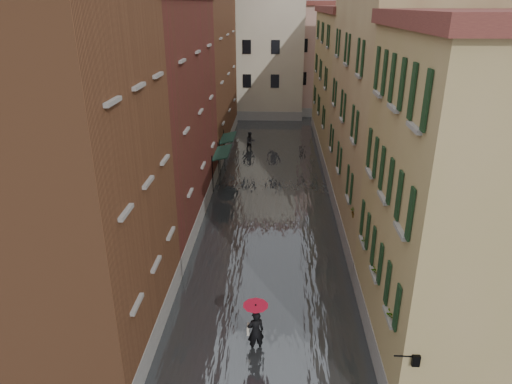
# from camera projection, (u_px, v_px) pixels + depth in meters

# --- Properties ---
(ground) EXTENTS (120.00, 120.00, 0.00)m
(ground) POSITION_uv_depth(u_px,v_px,m) (265.00, 310.00, 19.55)
(ground) COLOR #575759
(ground) RESTS_ON ground
(floodwater) EXTENTS (10.00, 60.00, 0.20)m
(floodwater) POSITION_uv_depth(u_px,v_px,m) (271.00, 192.00, 31.52)
(floodwater) COLOR #3F4245
(floodwater) RESTS_ON ground
(building_left_near) EXTENTS (6.00, 8.00, 13.00)m
(building_left_near) POSITION_uv_depth(u_px,v_px,m) (60.00, 183.00, 15.54)
(building_left_near) COLOR brown
(building_left_near) RESTS_ON ground
(building_left_mid) EXTENTS (6.00, 14.00, 12.50)m
(building_left_mid) POSITION_uv_depth(u_px,v_px,m) (147.00, 116.00, 25.79)
(building_left_mid) COLOR #561C1B
(building_left_mid) RESTS_ON ground
(building_left_far) EXTENTS (6.00, 16.00, 14.00)m
(building_left_far) POSITION_uv_depth(u_px,v_px,m) (193.00, 68.00, 39.35)
(building_left_far) COLOR brown
(building_left_far) RESTS_ON ground
(building_right_near) EXTENTS (6.00, 8.00, 11.50)m
(building_right_near) POSITION_uv_depth(u_px,v_px,m) (474.00, 211.00, 15.19)
(building_right_near) COLOR #99874F
(building_right_near) RESTS_ON ground
(building_right_mid) EXTENTS (6.00, 14.00, 13.00)m
(building_right_mid) POSITION_uv_depth(u_px,v_px,m) (398.00, 115.00, 25.06)
(building_right_mid) COLOR tan
(building_right_mid) RESTS_ON ground
(building_right_far) EXTENTS (6.00, 16.00, 11.50)m
(building_right_far) POSITION_uv_depth(u_px,v_px,m) (355.00, 84.00, 39.19)
(building_right_far) COLOR #99874F
(building_right_far) RESTS_ON ground
(building_end_cream) EXTENTS (12.00, 9.00, 13.00)m
(building_end_cream) POSITION_uv_depth(u_px,v_px,m) (249.00, 57.00, 52.28)
(building_end_cream) COLOR beige
(building_end_cream) RESTS_ON ground
(building_end_pink) EXTENTS (10.00, 9.00, 12.00)m
(building_end_pink) POSITION_uv_depth(u_px,v_px,m) (326.00, 60.00, 53.91)
(building_end_pink) COLOR tan
(building_end_pink) RESTS_ON ground
(awning_near) EXTENTS (1.09, 3.26, 2.80)m
(awning_near) POSITION_uv_depth(u_px,v_px,m) (222.00, 153.00, 31.90)
(awning_near) COLOR #173328
(awning_near) RESTS_ON ground
(awning_far) EXTENTS (1.09, 2.95, 2.80)m
(awning_far) POSITION_uv_depth(u_px,v_px,m) (228.00, 139.00, 35.39)
(awning_far) COLOR #173328
(awning_far) RESTS_ON ground
(wall_lantern) EXTENTS (0.71, 0.22, 0.35)m
(wall_lantern) POSITION_uv_depth(u_px,v_px,m) (415.00, 359.00, 12.67)
(wall_lantern) COLOR black
(wall_lantern) RESTS_ON ground
(window_planters) EXTENTS (0.59, 8.57, 0.84)m
(window_planters) POSITION_uv_depth(u_px,v_px,m) (373.00, 249.00, 17.39)
(window_planters) COLOR brown
(window_planters) RESTS_ON ground
(pedestrian_main) EXTENTS (0.94, 0.94, 2.06)m
(pedestrian_main) POSITION_uv_depth(u_px,v_px,m) (256.00, 324.00, 16.80)
(pedestrian_main) COLOR black
(pedestrian_main) RESTS_ON ground
(pedestrian_far) EXTENTS (1.06, 0.97, 1.78)m
(pedestrian_far) POSITION_uv_depth(u_px,v_px,m) (250.00, 142.00, 40.19)
(pedestrian_far) COLOR black
(pedestrian_far) RESTS_ON ground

